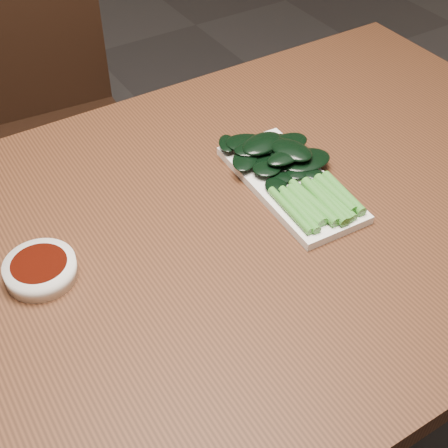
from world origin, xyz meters
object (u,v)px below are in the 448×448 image
Objects in this scene: chair_far at (48,122)px; gai_lan at (288,166)px; table at (205,266)px; serving_plate at (290,183)px; sauce_bowl at (41,269)px.

chair_far is 3.12× the size of gai_lan.
table is 5.09× the size of serving_plate.
sauce_bowl is 0.41m from serving_plate.
gai_lan is at bearing -0.42° from sauce_bowl.
sauce_bowl is at bearing 176.69° from serving_plate.
gai_lan is (0.18, -0.77, 0.29)m from chair_far.
chair_far is at bearing 89.89° from table.
chair_far is at bearing 72.88° from sauce_bowl.
chair_far is (0.00, 0.81, -0.19)m from table.
table is 14.16× the size of sauce_bowl.
chair_far reaches higher than table.
sauce_bowl reaches higher than table.
gai_lan is (0.42, -0.00, 0.01)m from sauce_bowl.
table is 0.83m from chair_far.
serving_plate is 0.03m from gai_lan.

